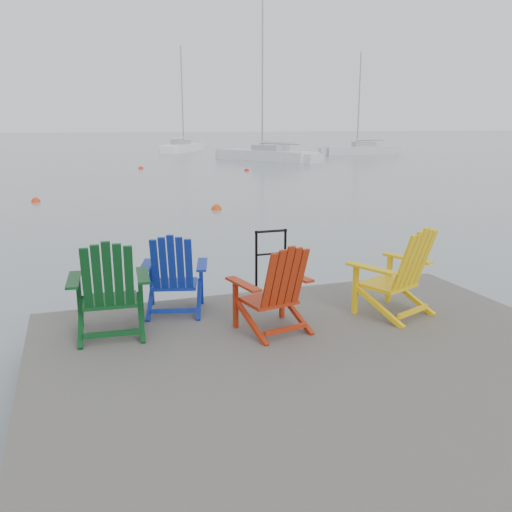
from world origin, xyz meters
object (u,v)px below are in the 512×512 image
object	(u,v)px
chair_green	(109,287)
chair_red	(275,288)
chair_yellow	(398,271)
sailboat_far	(361,151)
buoy_c	(247,171)
buoy_a	(216,209)
chair_blue	(174,273)
buoy_b	(36,202)
sailboat_mid	(182,148)
sailboat_near	(267,156)
buoy_d	(141,169)
handrail	(271,254)

from	to	relation	value
chair_green	chair_red	distance (m)	1.87
chair_yellow	sailboat_far	world-z (taller)	sailboat_far
chair_green	buoy_c	distance (m)	28.44
buoy_a	buoy_c	world-z (taller)	buoy_a
chair_blue	buoy_a	xyz separation A→B (m)	(3.54, 11.34, -1.03)
buoy_b	buoy_c	size ratio (longest dim) A/B	1.08
chair_yellow	buoy_c	xyz separation A→B (m)	(6.73, 26.99, -1.07)
chair_yellow	sailboat_far	xyz separation A→B (m)	(22.83, 41.21, -0.72)
chair_red	buoy_b	distance (m)	16.76
sailboat_mid	buoy_c	bearing A→B (deg)	-61.69
chair_blue	sailboat_near	distance (m)	37.86
buoy_b	buoy_a	bearing A→B (deg)	-33.89
chair_red	chair_blue	bearing A→B (deg)	121.87
chair_red	buoy_d	bearing A→B (deg)	73.71
chair_yellow	sailboat_near	size ratio (longest dim) A/B	0.09
handrail	sailboat_far	xyz separation A→B (m)	(23.98, 39.75, -0.69)
sailboat_near	sailboat_mid	xyz separation A→B (m)	(-3.56, 16.62, 0.00)
chair_blue	chair_yellow	world-z (taller)	chair_yellow
chair_yellow	sailboat_far	bearing A→B (deg)	38.73
chair_yellow	buoy_d	world-z (taller)	chair_yellow
chair_yellow	chair_blue	bearing A→B (deg)	137.27
sailboat_mid	buoy_d	xyz separation A→B (m)	(-7.15, -21.83, -0.36)
chair_red	buoy_c	xyz separation A→B (m)	(8.38, 27.03, -1.03)
sailboat_near	sailboat_far	world-z (taller)	sailboat_near
sailboat_near	chair_green	bearing A→B (deg)	-140.11
handrail	chair_red	distance (m)	1.58
chair_yellow	buoy_a	size ratio (longest dim) A/B	3.16
sailboat_mid	buoy_c	distance (m)	25.79
chair_red	sailboat_near	size ratio (longest dim) A/B	0.08
sailboat_near	buoy_d	size ratio (longest dim) A/B	36.60
buoy_a	sailboat_near	bearing A→B (deg)	66.25
chair_blue	sailboat_mid	size ratio (longest dim) A/B	0.09
sailboat_mid	buoy_b	size ratio (longest dim) A/B	32.60
sailboat_mid	buoy_c	xyz separation A→B (m)	(-1.10, -25.77, -0.36)
sailboat_near	sailboat_mid	size ratio (longest dim) A/B	1.12
chair_red	chair_yellow	xyz separation A→B (m)	(1.66, 0.04, 0.05)
buoy_b	buoy_d	world-z (taller)	same
sailboat_far	sailboat_mid	bearing A→B (deg)	60.12
chair_yellow	sailboat_near	world-z (taller)	sailboat_near
sailboat_far	buoy_c	world-z (taller)	sailboat_far
sailboat_mid	buoy_a	size ratio (longest dim) A/B	30.83
chair_green	chair_yellow	size ratio (longest dim) A/B	1.00
chair_blue	buoy_c	world-z (taller)	chair_blue
chair_red	sailboat_mid	bearing A→B (deg)	67.83
buoy_a	buoy_b	distance (m)	7.20
chair_green	sailboat_far	world-z (taller)	sailboat_far
sailboat_near	buoy_b	size ratio (longest dim) A/B	36.47
chair_blue	chair_red	size ratio (longest dim) A/B	1.00
buoy_c	buoy_d	distance (m)	7.22
chair_blue	buoy_c	distance (m)	27.66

